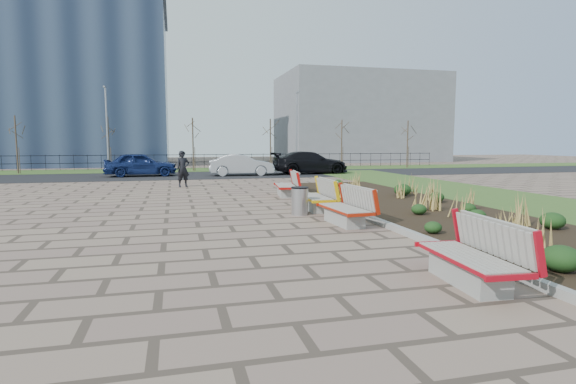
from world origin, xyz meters
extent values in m
plane|color=#7A6554|center=(0.00, 0.00, 0.00)|extent=(120.00, 120.00, 0.00)
cube|color=black|center=(6.25, 5.00, 0.05)|extent=(4.50, 18.00, 0.10)
cube|color=gray|center=(3.92, 5.00, 0.07)|extent=(0.16, 18.00, 0.15)
cube|color=#33511E|center=(11.00, 5.00, 0.02)|extent=(5.00, 38.00, 0.04)
cube|color=#33511E|center=(0.00, 28.00, 0.02)|extent=(80.00, 5.00, 0.04)
cube|color=black|center=(0.00, 22.00, 0.01)|extent=(80.00, 7.00, 0.02)
cylinder|color=#B2B2B7|center=(2.28, 4.62, 0.42)|extent=(0.51, 0.51, 0.84)
imported|color=black|center=(-1.00, 14.37, 0.90)|extent=(0.75, 0.61, 1.79)
imported|color=#122050|center=(-3.51, 21.99, 0.79)|extent=(4.61, 2.08, 1.54)
imported|color=#9B9DA2|center=(2.90, 21.08, 0.72)|extent=(4.32, 1.72, 1.40)
imported|color=black|center=(7.78, 21.57, 0.79)|extent=(5.35, 2.24, 1.54)
cube|color=slate|center=(20.00, 42.00, 5.00)|extent=(18.00, 12.00, 10.00)
camera|label=1|loc=(-1.39, -8.44, 2.21)|focal=28.00mm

